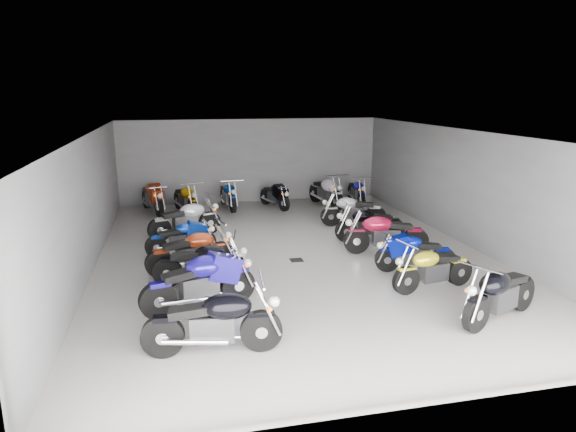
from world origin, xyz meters
name	(u,v)px	position (x,y,z in m)	size (l,w,h in m)	color
ground	(292,254)	(0.00, 0.00, 0.00)	(14.00, 14.00, 0.00)	gray
wall_back	(251,161)	(0.00, 7.00, 1.60)	(10.00, 0.10, 3.20)	slate
wall_left	(88,205)	(-5.00, 0.00, 1.60)	(0.10, 14.00, 3.20)	slate
wall_right	(466,188)	(5.00, 0.00, 1.60)	(0.10, 14.00, 3.20)	slate
ceiling	(292,132)	(0.00, 0.00, 3.22)	(10.00, 14.00, 0.04)	black
drain_grate	(297,260)	(0.00, -0.50, 0.01)	(0.32, 0.32, 0.01)	black
motorcycle_left_a	(214,322)	(-2.45, -4.87, 0.56)	(2.32, 0.51, 1.02)	black
motorcycle_left_b	(201,282)	(-2.57, -3.04, 0.57)	(2.32, 0.82, 1.04)	black
motorcycle_left_c	(202,264)	(-2.46, -1.76, 0.51)	(2.12, 0.56, 0.94)	black
motorcycle_left_d	(192,251)	(-2.65, -0.79, 0.52)	(2.13, 0.64, 0.95)	black
motorcycle_left_e	(182,238)	(-2.84, 0.65, 0.45)	(1.88, 0.46, 0.83)	black
motorcycle_left_f	(186,220)	(-2.68, 2.33, 0.54)	(2.17, 0.84, 0.98)	black
motorcycle_right_a	(500,294)	(2.87, -4.80, 0.54)	(2.11, 1.08, 0.99)	black
motorcycle_right_b	(433,268)	(2.40, -3.10, 0.49)	(2.04, 0.54, 0.90)	black
motorcycle_right_c	(414,253)	(2.55, -1.93, 0.47)	(1.92, 0.58, 0.85)	black
motorcycle_right_d	(385,234)	(2.44, -0.43, 0.55)	(2.25, 0.66, 1.00)	black
motorcycle_right_e	(369,224)	(2.48, 0.78, 0.50)	(2.09, 0.43, 0.92)	black
motorcycle_right_f	(353,210)	(2.58, 2.50, 0.51)	(2.11, 0.52, 0.93)	black
motorcycle_back_a	(153,197)	(-3.74, 5.83, 0.56)	(0.83, 2.26, 1.02)	black
motorcycle_back_b	(186,199)	(-2.60, 5.50, 0.52)	(0.78, 2.12, 0.96)	black
motorcycle_back_c	(228,195)	(-1.04, 5.86, 0.51)	(0.48, 2.14, 0.94)	black
motorcycle_back_d	(275,195)	(0.66, 5.61, 0.48)	(0.76, 1.92, 0.87)	black
motorcycle_back_e	(326,191)	(2.59, 5.46, 0.57)	(0.69, 2.35, 1.04)	black
motorcycle_back_f	(357,191)	(3.90, 5.69, 0.48)	(0.43, 2.01, 0.88)	black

